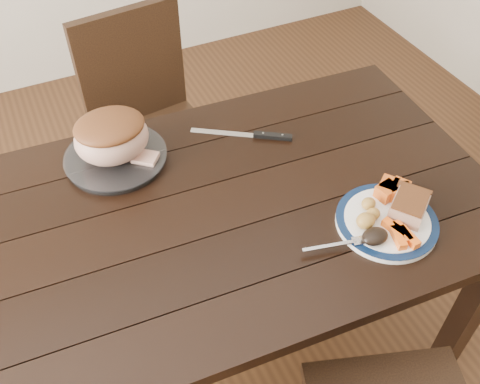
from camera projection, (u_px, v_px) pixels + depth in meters
name	position (u px, v px, depth m)	size (l,w,h in m)	color
ground	(218.00, 344.00, 2.00)	(4.00, 4.00, 0.00)	#472B16
dining_table	(212.00, 231.00, 1.52)	(1.65, 0.99, 0.75)	black
chair_far	(150.00, 118.00, 2.10)	(0.47, 0.48, 0.93)	black
dinner_plate	(386.00, 222.00, 1.41)	(0.27, 0.27, 0.02)	white
plate_rim	(387.00, 220.00, 1.41)	(0.27, 0.27, 0.02)	#0B1B38
serving_platter	(116.00, 158.00, 1.59)	(0.30, 0.30, 0.02)	white
pork_slice	(409.00, 207.00, 1.40)	(0.11, 0.08, 0.05)	tan
roasted_potatoes	(368.00, 215.00, 1.39)	(0.09, 0.09, 0.04)	gold
carrot_batons	(401.00, 234.00, 1.36)	(0.06, 0.11, 0.02)	orange
pumpkin_wedges	(393.00, 190.00, 1.45)	(0.10, 0.09, 0.04)	orange
dark_mushroom	(375.00, 236.00, 1.34)	(0.07, 0.05, 0.03)	black
fork	(341.00, 244.00, 1.35)	(0.18, 0.06, 0.00)	silver
roast_joint	(112.00, 138.00, 1.53)	(0.21, 0.19, 0.14)	tan
cut_slice	(145.00, 158.00, 1.56)	(0.07, 0.06, 0.02)	tan
carving_knife	(260.00, 135.00, 1.67)	(0.28, 0.19, 0.01)	silver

